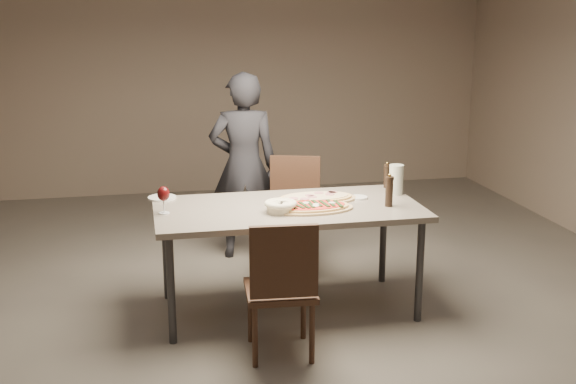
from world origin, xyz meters
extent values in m
plane|color=#5F5A52|center=(0.00, 0.00, 0.00)|extent=(7.00, 7.00, 0.00)
plane|color=gray|center=(0.00, 3.50, 1.40)|extent=(6.00, 0.00, 6.00)
cube|color=slate|center=(0.00, 0.00, 0.73)|extent=(1.80, 0.90, 0.04)
cylinder|color=#333335|center=(-0.82, -0.37, 0.35)|extent=(0.05, 0.05, 0.71)
cylinder|color=#333335|center=(0.82, -0.37, 0.35)|extent=(0.05, 0.05, 0.71)
cylinder|color=#333335|center=(-0.82, 0.37, 0.35)|extent=(0.05, 0.05, 0.71)
cylinder|color=#333335|center=(0.82, 0.37, 0.35)|extent=(0.05, 0.05, 0.71)
ellipsoid|color=white|center=(0.15, -0.16, 0.79)|extent=(0.05, 0.05, 0.01)
ellipsoid|color=white|center=(0.17, -0.12, 0.79)|extent=(0.05, 0.05, 0.01)
ellipsoid|color=white|center=(0.28, -0.11, 0.79)|extent=(0.05, 0.05, 0.01)
ellipsoid|color=white|center=(0.11, -0.07, 0.79)|extent=(0.05, 0.05, 0.01)
cube|color=#203617|center=(-0.05, -0.13, 0.79)|extent=(0.03, 0.16, 0.01)
cube|color=#203617|center=(-0.01, -0.12, 0.79)|extent=(0.07, 0.16, 0.01)
cube|color=#203617|center=(0.04, -0.12, 0.79)|extent=(0.08, 0.16, 0.01)
cube|color=#203617|center=(0.09, -0.12, 0.79)|extent=(0.05, 0.17, 0.01)
cube|color=#203617|center=(0.13, -0.12, 0.79)|extent=(0.02, 0.16, 0.01)
cube|color=#203617|center=(0.18, -0.10, 0.79)|extent=(0.04, 0.17, 0.01)
cube|color=#203617|center=(0.22, -0.11, 0.79)|extent=(0.05, 0.17, 0.01)
cube|color=#203617|center=(0.27, -0.11, 0.79)|extent=(0.03, 0.16, 0.01)
cube|color=#203617|center=(0.32, -0.13, 0.79)|extent=(0.03, 0.17, 0.01)
cylinder|color=#BD7476|center=(0.05, 0.07, 0.79)|extent=(0.07, 0.07, 0.00)
cylinder|color=#BD7476|center=(0.36, 0.18, 0.79)|extent=(0.07, 0.07, 0.00)
cylinder|color=#BD7476|center=(0.19, 0.08, 0.79)|extent=(0.07, 0.07, 0.00)
cylinder|color=#BD7476|center=(0.26, 0.18, 0.79)|extent=(0.07, 0.07, 0.00)
cylinder|color=#BD7476|center=(0.33, 0.12, 0.79)|extent=(0.07, 0.07, 0.00)
cylinder|color=#BD7476|center=(0.18, 0.12, 0.79)|extent=(0.07, 0.07, 0.00)
cylinder|color=#BD7476|center=(0.35, 0.17, 0.79)|extent=(0.07, 0.07, 0.00)
cylinder|color=#BD7476|center=(0.13, 0.04, 0.79)|extent=(0.07, 0.07, 0.00)
cylinder|color=beige|center=(-0.08, -0.14, 0.79)|extent=(0.18, 0.18, 0.07)
torus|color=beige|center=(-0.08, -0.14, 0.81)|extent=(0.21, 0.21, 0.03)
cube|color=#A16841|center=(-0.05, -0.14, 0.80)|extent=(0.06, 0.06, 0.04)
cube|color=#A16841|center=(-0.09, -0.12, 0.80)|extent=(0.07, 0.07, 0.04)
cube|color=#A16841|center=(-0.09, -0.16, 0.80)|extent=(0.06, 0.07, 0.04)
cylinder|color=white|center=(0.53, 0.10, 0.76)|extent=(0.12, 0.12, 0.01)
cylinder|color=#BEC046|center=(0.53, 0.10, 0.76)|extent=(0.09, 0.09, 0.00)
cylinder|color=black|center=(0.67, -0.14, 0.84)|extent=(0.05, 0.05, 0.18)
cylinder|color=black|center=(0.67, -0.14, 0.94)|extent=(0.06, 0.06, 0.02)
sphere|color=gold|center=(0.67, -0.14, 0.97)|extent=(0.02, 0.02, 0.02)
cylinder|color=black|center=(0.83, 0.36, 0.83)|extent=(0.04, 0.04, 0.16)
cylinder|color=black|center=(0.83, 0.36, 0.92)|extent=(0.05, 0.05, 0.02)
sphere|color=gold|center=(0.83, 0.36, 0.94)|extent=(0.02, 0.02, 0.02)
cylinder|color=silver|center=(0.83, 0.16, 0.86)|extent=(0.10, 0.10, 0.21)
cylinder|color=silver|center=(-0.83, -0.01, 0.75)|extent=(0.07, 0.07, 0.01)
cylinder|color=silver|center=(-0.83, -0.01, 0.80)|extent=(0.01, 0.01, 0.09)
ellipsoid|color=#41090A|center=(-0.83, -0.01, 0.88)|extent=(0.08, 0.08, 0.10)
cylinder|color=white|center=(-0.83, 0.38, 0.76)|extent=(0.20, 0.20, 0.01)
cube|color=#3B2519|center=(-0.18, -0.63, 0.40)|extent=(0.44, 0.44, 0.04)
cylinder|color=#3B2519|center=(-0.36, -0.79, 0.19)|extent=(0.03, 0.03, 0.38)
cylinder|color=#3B2519|center=(-0.02, -0.81, 0.19)|extent=(0.03, 0.03, 0.38)
cylinder|color=#3B2519|center=(-0.34, -0.45, 0.19)|extent=(0.03, 0.03, 0.38)
cylinder|color=#3B2519|center=(0.00, -0.47, 0.19)|extent=(0.03, 0.03, 0.38)
cube|color=#3B2519|center=(-0.19, -0.82, 0.66)|extent=(0.40, 0.07, 0.43)
cube|color=#3B2519|center=(0.20, 0.76, 0.42)|extent=(0.53, 0.53, 0.04)
cylinder|color=#3B2519|center=(0.42, 0.87, 0.20)|extent=(0.03, 0.03, 0.40)
cylinder|color=#3B2519|center=(0.08, 0.97, 0.20)|extent=(0.03, 0.03, 0.40)
cylinder|color=#3B2519|center=(0.32, 0.54, 0.20)|extent=(0.03, 0.03, 0.40)
cylinder|color=#3B2519|center=(-0.02, 0.64, 0.20)|extent=(0.03, 0.03, 0.40)
cube|color=#3B2519|center=(0.26, 0.94, 0.68)|extent=(0.40, 0.15, 0.44)
imported|color=black|center=(-0.13, 1.18, 0.78)|extent=(0.61, 0.44, 1.56)
camera|label=1|loc=(-0.96, -4.61, 2.07)|focal=45.00mm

